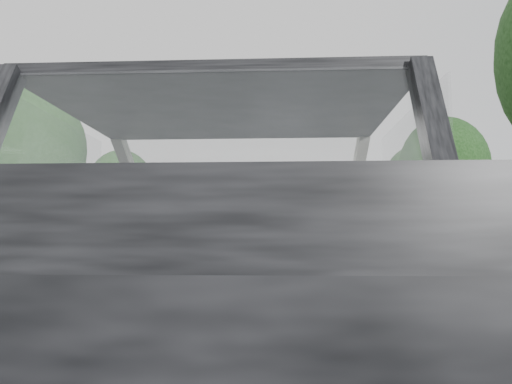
# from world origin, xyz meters

# --- Properties ---
(ground) EXTENTS (140.00, 140.00, 0.00)m
(ground) POSITION_xyz_m (0.00, 0.00, 0.00)
(ground) COLOR #363538
(ground) RESTS_ON ground
(subject_car) EXTENTS (1.80, 4.00, 1.45)m
(subject_car) POSITION_xyz_m (0.00, 0.00, 0.72)
(subject_car) COLOR black
(subject_car) RESTS_ON ground
(dashboard) EXTENTS (1.58, 0.45, 0.30)m
(dashboard) POSITION_xyz_m (0.00, 0.62, 0.85)
(dashboard) COLOR black
(dashboard) RESTS_ON subject_car
(driver_seat) EXTENTS (0.50, 0.72, 0.42)m
(driver_seat) POSITION_xyz_m (-0.40, -0.29, 0.88)
(driver_seat) COLOR black
(driver_seat) RESTS_ON subject_car
(passenger_seat) EXTENTS (0.50, 0.72, 0.42)m
(passenger_seat) POSITION_xyz_m (0.40, -0.29, 0.88)
(passenger_seat) COLOR black
(passenger_seat) RESTS_ON subject_car
(steering_wheel) EXTENTS (0.36, 0.36, 0.04)m
(steering_wheel) POSITION_xyz_m (-0.40, 0.33, 0.92)
(steering_wheel) COLOR black
(steering_wheel) RESTS_ON dashboard
(cat) EXTENTS (0.56, 0.20, 0.25)m
(cat) POSITION_xyz_m (0.31, 0.65, 1.08)
(cat) COLOR gray
(cat) RESTS_ON dashboard
(guardrail) EXTENTS (0.05, 90.00, 0.32)m
(guardrail) POSITION_xyz_m (4.30, 10.00, 0.58)
(guardrail) COLOR #8D919B
(guardrail) RESTS_ON ground
(other_car) EXTENTS (2.50, 4.93, 1.55)m
(other_car) POSITION_xyz_m (-1.29, 16.28, 0.78)
(other_car) COLOR #AAB3C4
(other_car) RESTS_ON ground
(highway_sign) EXTENTS (0.19, 0.96, 2.39)m
(highway_sign) POSITION_xyz_m (6.03, 17.04, 1.19)
(highway_sign) COLOR #146B1D
(highway_sign) RESTS_ON ground
(tree_2) EXTENTS (4.91, 4.91, 7.34)m
(tree_2) POSITION_xyz_m (9.21, 24.83, 3.67)
(tree_2) COLOR black
(tree_2) RESTS_ON ground
(tree_3) EXTENTS (5.79, 5.79, 8.42)m
(tree_3) POSITION_xyz_m (11.57, 39.21, 4.21)
(tree_3) COLOR black
(tree_3) RESTS_ON ground
(tree_5) EXTENTS (5.55, 5.55, 7.40)m
(tree_5) POSITION_xyz_m (-11.07, 18.80, 3.70)
(tree_5) COLOR black
(tree_5) RESTS_ON ground
(tree_6) EXTENTS (4.33, 4.33, 6.26)m
(tree_6) POSITION_xyz_m (-9.87, 27.87, 3.13)
(tree_6) COLOR black
(tree_6) RESTS_ON ground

